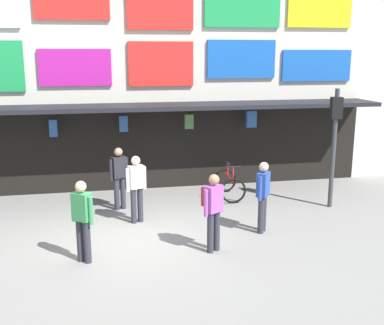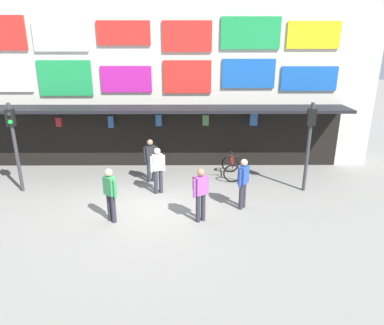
{
  "view_description": "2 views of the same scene",
  "coord_description": "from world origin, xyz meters",
  "px_view_note": "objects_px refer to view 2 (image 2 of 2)",
  "views": [
    {
      "loc": [
        -0.56,
        -10.02,
        4.08
      ],
      "look_at": [
        1.67,
        1.41,
        1.36
      ],
      "focal_mm": 43.82,
      "sensor_mm": 36.0,
      "label": 1
    },
    {
      "loc": [
        1.34,
        -10.44,
        5.13
      ],
      "look_at": [
        1.4,
        0.95,
        1.17
      ],
      "focal_mm": 32.66,
      "sensor_mm": 36.0,
      "label": 2
    }
  ],
  "objects_px": {
    "pedestrian_in_blue": "(243,181)",
    "pedestrian_in_black": "(200,191)",
    "traffic_light_near": "(13,134)",
    "pedestrian_in_purple": "(158,168)",
    "traffic_light_far": "(310,133)",
    "pedestrian_in_white": "(151,158)",
    "pedestrian_in_red": "(110,192)",
    "bicycle_parked": "(231,168)"
  },
  "relations": [
    {
      "from": "bicycle_parked",
      "to": "pedestrian_in_blue",
      "type": "xyz_separation_m",
      "value": [
        0.04,
        -2.74,
        0.55
      ]
    },
    {
      "from": "traffic_light_near",
      "to": "pedestrian_in_black",
      "type": "distance_m",
      "value": 6.86
    },
    {
      "from": "traffic_light_far",
      "to": "pedestrian_in_red",
      "type": "distance_m",
      "value": 6.98
    },
    {
      "from": "bicycle_parked",
      "to": "pedestrian_in_white",
      "type": "height_order",
      "value": "pedestrian_in_white"
    },
    {
      "from": "pedestrian_in_blue",
      "to": "pedestrian_in_black",
      "type": "distance_m",
      "value": 1.62
    },
    {
      "from": "pedestrian_in_white",
      "to": "traffic_light_near",
      "type": "bearing_deg",
      "value": -169.05
    },
    {
      "from": "bicycle_parked",
      "to": "pedestrian_in_black",
      "type": "relative_size",
      "value": 0.7
    },
    {
      "from": "traffic_light_near",
      "to": "traffic_light_far",
      "type": "distance_m",
      "value": 10.21
    },
    {
      "from": "pedestrian_in_blue",
      "to": "pedestrian_in_black",
      "type": "height_order",
      "value": "same"
    },
    {
      "from": "pedestrian_in_purple",
      "to": "traffic_light_near",
      "type": "bearing_deg",
      "value": 177.59
    },
    {
      "from": "pedestrian_in_purple",
      "to": "pedestrian_in_black",
      "type": "bearing_deg",
      "value": -55.06
    },
    {
      "from": "traffic_light_near",
      "to": "pedestrian_in_white",
      "type": "relative_size",
      "value": 1.9
    },
    {
      "from": "traffic_light_far",
      "to": "pedestrian_in_purple",
      "type": "xyz_separation_m",
      "value": [
        -5.26,
        -0.23,
        -1.19
      ]
    },
    {
      "from": "bicycle_parked",
      "to": "traffic_light_far",
      "type": "bearing_deg",
      "value": -27.76
    },
    {
      "from": "pedestrian_in_black",
      "to": "pedestrian_in_white",
      "type": "xyz_separation_m",
      "value": [
        -1.8,
        3.14,
        -0.04
      ]
    },
    {
      "from": "traffic_light_far",
      "to": "pedestrian_in_black",
      "type": "distance_m",
      "value": 4.6
    },
    {
      "from": "traffic_light_far",
      "to": "pedestrian_in_purple",
      "type": "distance_m",
      "value": 5.4
    },
    {
      "from": "pedestrian_in_white",
      "to": "traffic_light_far",
      "type": "bearing_deg",
      "value": -8.75
    },
    {
      "from": "traffic_light_far",
      "to": "pedestrian_in_white",
      "type": "height_order",
      "value": "traffic_light_far"
    },
    {
      "from": "pedestrian_in_purple",
      "to": "traffic_light_far",
      "type": "bearing_deg",
      "value": 2.47
    },
    {
      "from": "bicycle_parked",
      "to": "pedestrian_in_red",
      "type": "relative_size",
      "value": 0.7
    },
    {
      "from": "traffic_light_near",
      "to": "pedestrian_in_purple",
      "type": "distance_m",
      "value": 5.09
    },
    {
      "from": "traffic_light_near",
      "to": "pedestrian_in_red",
      "type": "height_order",
      "value": "traffic_light_near"
    },
    {
      "from": "pedestrian_in_red",
      "to": "pedestrian_in_white",
      "type": "distance_m",
      "value": 3.27
    },
    {
      "from": "traffic_light_near",
      "to": "pedestrian_in_white",
      "type": "distance_m",
      "value": 4.81
    },
    {
      "from": "traffic_light_far",
      "to": "pedestrian_in_black",
      "type": "relative_size",
      "value": 1.9
    },
    {
      "from": "traffic_light_far",
      "to": "pedestrian_in_black",
      "type": "bearing_deg",
      "value": -149.37
    },
    {
      "from": "pedestrian_in_red",
      "to": "pedestrian_in_purple",
      "type": "xyz_separation_m",
      "value": [
        1.22,
        2.07,
        0.0
      ]
    },
    {
      "from": "pedestrian_in_purple",
      "to": "pedestrian_in_white",
      "type": "distance_m",
      "value": 1.15
    },
    {
      "from": "pedestrian_in_blue",
      "to": "pedestrian_in_red",
      "type": "distance_m",
      "value": 4.12
    },
    {
      "from": "traffic_light_near",
      "to": "pedestrian_in_purple",
      "type": "height_order",
      "value": "traffic_light_near"
    },
    {
      "from": "traffic_light_far",
      "to": "traffic_light_near",
      "type": "bearing_deg",
      "value": -179.89
    },
    {
      "from": "traffic_light_far",
      "to": "pedestrian_in_white",
      "type": "xyz_separation_m",
      "value": [
        -5.63,
        0.87,
        -1.19
      ]
    },
    {
      "from": "traffic_light_far",
      "to": "bicycle_parked",
      "type": "bearing_deg",
      "value": 152.24
    },
    {
      "from": "pedestrian_in_white",
      "to": "pedestrian_in_blue",
      "type": "bearing_deg",
      "value": -35.86
    },
    {
      "from": "traffic_light_far",
      "to": "pedestrian_in_blue",
      "type": "distance_m",
      "value": 3.08
    },
    {
      "from": "traffic_light_near",
      "to": "pedestrian_in_black",
      "type": "bearing_deg",
      "value": -19.45
    },
    {
      "from": "pedestrian_in_red",
      "to": "pedestrian_in_black",
      "type": "distance_m",
      "value": 2.65
    },
    {
      "from": "pedestrian_in_white",
      "to": "pedestrian_in_red",
      "type": "bearing_deg",
      "value": -105.01
    },
    {
      "from": "pedestrian_in_red",
      "to": "pedestrian_in_black",
      "type": "height_order",
      "value": "same"
    },
    {
      "from": "pedestrian_in_purple",
      "to": "pedestrian_in_white",
      "type": "height_order",
      "value": "same"
    },
    {
      "from": "bicycle_parked",
      "to": "pedestrian_in_red",
      "type": "distance_m",
      "value": 5.4
    }
  ]
}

